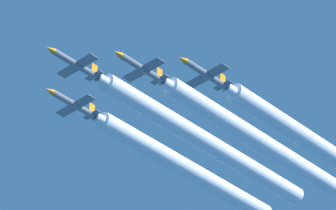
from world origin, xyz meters
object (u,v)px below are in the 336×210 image
at_px(jet_left_wingman, 140,67).
at_px(jet_right_wingman, 72,103).
at_px(jet_lead, 74,63).
at_px(jet_outer_left, 204,73).

distance_m(jet_left_wingman, jet_right_wingman, 17.72).
bearing_deg(jet_right_wingman, jet_left_wingman, -178.39).
bearing_deg(jet_lead, jet_left_wingman, -135.83).
bearing_deg(jet_outer_left, jet_left_wingman, 45.03).
height_order(jet_left_wingman, jet_outer_left, jet_left_wingman).
distance_m(jet_lead, jet_outer_left, 24.18).
bearing_deg(jet_lead, jet_outer_left, -135.40).
relative_size(jet_left_wingman, jet_right_wingman, 1.00).
bearing_deg(jet_left_wingman, jet_right_wingman, 1.61).
bearing_deg(jet_lead, jet_right_wingman, -42.02).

